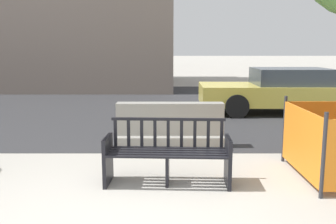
% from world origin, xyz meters
% --- Properties ---
extents(ground_plane, '(200.00, 200.00, 0.00)m').
position_xyz_m(ground_plane, '(0.00, 0.00, 0.00)').
color(ground_plane, '#ADA89E').
extents(street_asphalt, '(120.00, 12.00, 0.01)m').
position_xyz_m(street_asphalt, '(0.00, 8.70, 0.00)').
color(street_asphalt, '#333335').
rests_on(street_asphalt, ground).
extents(street_bench, '(1.71, 0.60, 0.88)m').
position_xyz_m(street_bench, '(0.44, 1.21, 0.40)').
color(street_bench, black).
rests_on(street_bench, ground).
extents(jersey_barrier_centre, '(2.00, 0.68, 0.84)m').
position_xyz_m(jersey_barrier_centre, '(0.48, 3.19, 0.34)').
color(jersey_barrier_centre, gray).
rests_on(jersey_barrier_centre, ground).
extents(car_taxi_near, '(4.82, 2.08, 1.29)m').
position_xyz_m(car_taxi_near, '(3.83, 7.03, 0.65)').
color(car_taxi_near, '#DBC64C').
rests_on(car_taxi_near, ground).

